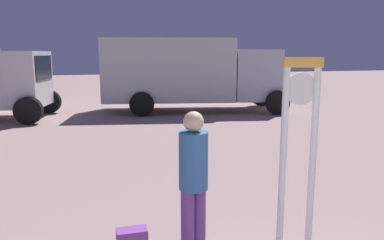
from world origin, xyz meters
The scene contains 3 objects.
standing_clock centered at (0.73, 1.87, 1.32)m, with size 0.40×0.18×2.24m.
person_near_clock centered at (-0.26, 2.34, 0.93)m, with size 0.32×0.32×1.67m.
box_truck_far centered at (2.51, 12.85, 1.57)m, with size 7.34×3.76×2.83m.
Camera 1 is at (-1.33, -1.41, 2.28)m, focal length 34.79 mm.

